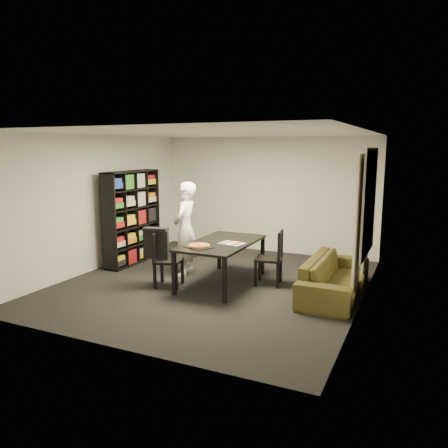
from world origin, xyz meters
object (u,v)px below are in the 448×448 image
at_px(chair_left, 163,255).
at_px(sofa, 335,277).
at_px(pepperoni_pizza, 199,245).
at_px(bookshelf, 132,217).
at_px(dining_table, 222,246).
at_px(person, 185,229).
at_px(baking_tray, 199,247).
at_px(chair_right, 274,254).

xyz_separation_m(chair_left, sofa, (2.77, 0.76, -0.23)).
relative_size(chair_left, pepperoni_pizza, 2.70).
xyz_separation_m(bookshelf, dining_table, (2.29, -0.55, -0.27)).
height_order(bookshelf, dining_table, bookshelf).
distance_m(dining_table, person, 0.91).
height_order(pepperoni_pizza, sofa, pepperoni_pizza).
xyz_separation_m(chair_left, baking_tray, (0.70, -0.03, 0.22)).
relative_size(person, pepperoni_pizza, 4.98).
xyz_separation_m(person, pepperoni_pizza, (0.69, -0.75, -0.09)).
bearing_deg(person, dining_table, 65.56).
bearing_deg(pepperoni_pizza, person, 132.66).
height_order(bookshelf, chair_left, bookshelf).
bearing_deg(dining_table, bookshelf, 166.41).
height_order(dining_table, chair_left, chair_left).
bearing_deg(bookshelf, sofa, -4.26).
relative_size(chair_right, pepperoni_pizza, 2.73).
height_order(dining_table, pepperoni_pizza, pepperoni_pizza).
bearing_deg(baking_tray, pepperoni_pizza, 102.67).
xyz_separation_m(bookshelf, sofa, (4.20, -0.31, -0.65)).
distance_m(baking_tray, pepperoni_pizza, 0.04).
distance_m(pepperoni_pizza, sofa, 2.26).
relative_size(bookshelf, sofa, 0.91).
xyz_separation_m(chair_right, person, (-1.70, -0.10, 0.33)).
relative_size(person, sofa, 0.84).
bearing_deg(dining_table, pepperoni_pizza, -108.01).
distance_m(chair_left, baking_tray, 0.73).
distance_m(bookshelf, pepperoni_pizza, 2.39).
xyz_separation_m(chair_right, pepperoni_pizza, (-1.01, -0.85, 0.23)).
relative_size(chair_right, sofa, 0.46).
bearing_deg(bookshelf, chair_left, -36.88).
bearing_deg(sofa, dining_table, 97.19).
relative_size(chair_left, person, 0.54).
height_order(chair_right, baking_tray, chair_right).
bearing_deg(baking_tray, sofa, 20.91).
distance_m(chair_left, sofa, 2.88).
bearing_deg(baking_tray, chair_right, 41.74).
bearing_deg(person, sofa, 81.16).
distance_m(dining_table, sofa, 1.96).
bearing_deg(sofa, person, 90.05).
height_order(chair_right, pepperoni_pizza, chair_right).
bearing_deg(person, chair_left, -8.96).
relative_size(dining_table, chair_right, 1.89).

